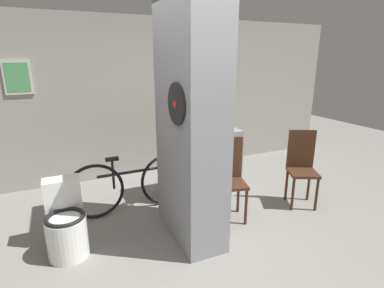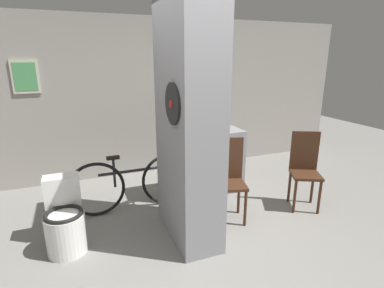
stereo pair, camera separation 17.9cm
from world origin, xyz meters
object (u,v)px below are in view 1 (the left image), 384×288
object	(u,v)px
chair_near_pillar	(229,175)
bottle_tall	(203,126)
chair_by_doorway	(302,165)
bicycle	(133,184)
toilet	(66,225)

from	to	relation	value
chair_near_pillar	bottle_tall	bearing A→B (deg)	106.46
chair_by_doorway	bicycle	size ratio (longest dim) A/B	0.61
toilet	chair_by_doorway	bearing A→B (deg)	-2.69
chair_near_pillar	bicycle	bearing A→B (deg)	164.60
toilet	bottle_tall	world-z (taller)	bottle_tall
chair_by_doorway	bicycle	xyz separation A→B (m)	(-2.16, 0.73, -0.18)
chair_near_pillar	bottle_tall	xyz separation A→B (m)	(-0.01, 0.72, 0.48)
toilet	bicycle	size ratio (longest dim) A/B	0.45
chair_near_pillar	bicycle	distance (m)	1.26
chair_by_doorway	bottle_tall	xyz separation A→B (m)	(-1.10, 0.81, 0.48)
bicycle	bottle_tall	bearing A→B (deg)	4.36
bottle_tall	chair_near_pillar	bearing A→B (deg)	-89.10
toilet	bottle_tall	bearing A→B (deg)	19.52
bicycle	chair_by_doorway	bearing A→B (deg)	-18.70
toilet	chair_by_doorway	world-z (taller)	chair_by_doorway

